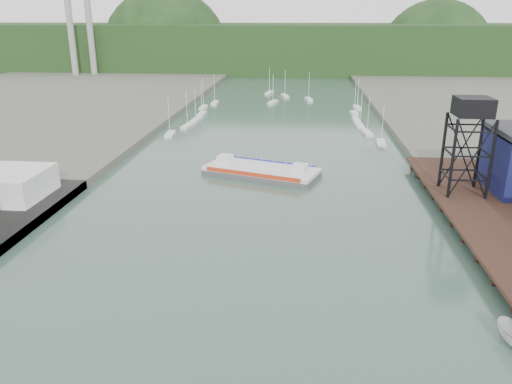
# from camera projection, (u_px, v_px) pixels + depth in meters

# --- Properties ---
(east_pier) EXTENTS (14.00, 70.00, 2.45)m
(east_pier) POSITION_uv_depth(u_px,v_px,m) (501.00, 223.00, 72.57)
(east_pier) COLOR black
(east_pier) RESTS_ON ground
(lift_tower) EXTENTS (6.50, 6.50, 16.00)m
(lift_tower) POSITION_uv_depth(u_px,v_px,m) (472.00, 113.00, 80.38)
(lift_tower) COLOR black
(lift_tower) RESTS_ON east_pier
(marina_sailboats) EXTENTS (57.71, 92.65, 0.90)m
(marina_sailboats) POSITION_uv_depth(u_px,v_px,m) (279.00, 113.00, 164.05)
(marina_sailboats) COLOR silver
(marina_sailboats) RESTS_ON ground
(smokestacks) EXTENTS (11.20, 8.20, 60.00)m
(smokestacks) POSITION_uv_depth(u_px,v_px,m) (79.00, 17.00, 251.66)
(smokestacks) COLOR gray
(smokestacks) RESTS_ON ground
(distant_hills) EXTENTS (500.00, 120.00, 80.00)m
(distant_hills) POSITION_uv_depth(u_px,v_px,m) (285.00, 50.00, 314.03)
(distant_hills) COLOR black
(distant_hills) RESTS_ON ground
(chain_ferry) EXTENTS (24.35, 15.90, 3.26)m
(chain_ferry) POSITION_uv_depth(u_px,v_px,m) (261.00, 171.00, 100.60)
(chain_ferry) COLOR #4B4B4E
(chain_ferry) RESTS_ON ground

